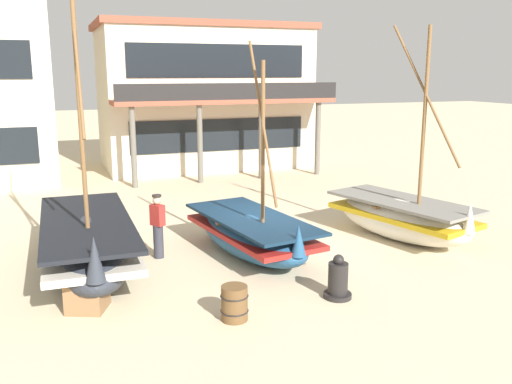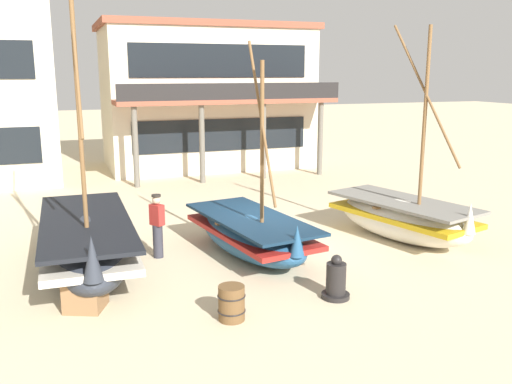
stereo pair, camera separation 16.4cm
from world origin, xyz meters
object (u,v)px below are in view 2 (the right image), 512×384
Objects in this scene: fishing_boat_centre_large at (87,243)px; capstan_winch at (336,281)px; fishing_boat_near_left at (252,234)px; fishing_boat_far_right at (403,218)px; fisherman_by_hull at (157,227)px; harbor_building_main at (206,96)px; cargo_crate at (85,295)px; wooden_barrel at (232,303)px.

capstan_winch is at bearing -35.61° from fishing_boat_centre_large.
fishing_boat_near_left is 0.70× the size of fishing_boat_centre_large.
fishing_boat_far_right reaches higher than fisherman_by_hull.
fishing_boat_centre_large reaches higher than fisherman_by_hull.
fishing_boat_centre_large is 8.71m from fishing_boat_far_right.
fishing_boat_centre_large reaches higher than harbor_building_main.
cargo_crate is (-0.19, -2.23, -0.43)m from fishing_boat_centre_large.
fishing_boat_centre_large is at bearing -115.58° from harbor_building_main.
cargo_crate is at bearing -126.31° from fisherman_by_hull.
fishing_boat_near_left is 3.36m from capstan_winch.
fishing_boat_centre_large is 2.28m from cargo_crate.
fisherman_by_hull is at bearing 172.87° from fishing_boat_far_right.
capstan_winch reaches higher than wooden_barrel.
fishing_boat_far_right is at bearing 11.59° from cargo_crate.
harbor_building_main is at bearing 97.25° from fishing_boat_far_right.
fishing_boat_near_left is 4.56m from fishing_boat_far_right.
capstan_winch is (4.89, -3.50, -0.35)m from fishing_boat_centre_large.
fishing_boat_near_left reaches higher than cargo_crate.
fisherman_by_hull is 2.41× the size of wooden_barrel.
capstan_winch is 0.09× the size of harbor_building_main.
harbor_building_main reaches higher than capstan_winch.
cargo_crate is 0.07× the size of harbor_building_main.
fishing_boat_centre_large is 16.07m from harbor_building_main.
wooden_barrel is at bearing -56.70° from fishing_boat_centre_large.
harbor_building_main is (1.95, 17.77, 3.15)m from capstan_winch.
capstan_winch is 1.39× the size of wooden_barrel.
fisherman_by_hull is 2.31× the size of cargo_crate.
fisherman_by_hull is at bearing 99.11° from wooden_barrel.
fisherman_by_hull is (1.79, 0.46, 0.10)m from fishing_boat_centre_large.
fishing_boat_centre_large reaches higher than cargo_crate.
fishing_boat_near_left is 15.04m from harbor_building_main.
capstan_winch is at bearing -14.05° from cargo_crate.
capstan_winch is at bearing -51.94° from fisherman_by_hull.
fishing_boat_far_right is 7.08m from wooden_barrel.
harbor_building_main is (-1.87, 14.68, 2.89)m from fishing_boat_far_right.
wooden_barrel is at bearing -29.85° from cargo_crate.
harbor_building_main is (5.04, 13.81, 2.71)m from fisherman_by_hull.
fishing_boat_centre_large reaches higher than fishing_boat_near_left.
fishing_boat_near_left is 0.53× the size of harbor_building_main.
fishing_boat_far_right is 6.21× the size of capstan_winch.
fishing_boat_near_left is 4.15m from fishing_boat_centre_large.
fishing_boat_centre_large is 6.02m from capstan_winch.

